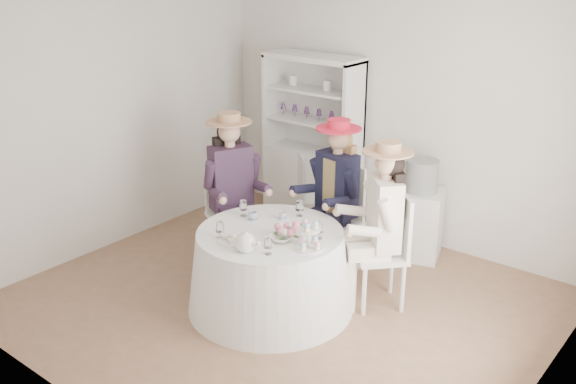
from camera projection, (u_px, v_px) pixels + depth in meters
The scene contains 22 objects.
ground at pixel (281, 301), 5.91m from camera, with size 4.50×4.50×0.00m, color brown.
wall_back at pixel (398, 117), 6.89m from camera, with size 4.50×4.50×0.00m, color silver.
wall_front at pixel (77, 240), 3.97m from camera, with size 4.50×4.50×0.00m, color silver.
wall_left at pixel (115, 121), 6.74m from camera, with size 4.50×4.50×0.00m, color silver.
wall_right at pixel (552, 230), 4.12m from camera, with size 4.50×4.50×0.00m, color silver.
tea_table at pixel (270, 270), 5.70m from camera, with size 1.49×1.49×0.74m.
hutch at pixel (313, 163), 7.51m from camera, with size 1.28×0.75×1.95m.
side_table at pixel (418, 224), 6.68m from camera, with size 0.46×0.46×0.72m, color silver.
hatbox at pixel (422, 176), 6.50m from camera, with size 0.33×0.33×0.33m, color black.
guest_left at pixel (232, 181), 6.35m from camera, with size 0.67×0.60×1.58m.
guest_mid at pixel (335, 187), 6.23m from camera, with size 0.58×0.61×1.55m.
guest_right at pixel (381, 216), 5.57m from camera, with size 0.65×0.65×1.54m.
spare_chair at pixel (311, 193), 7.11m from camera, with size 0.56×0.56×0.95m.
teacup_a at pixel (253, 216), 5.80m from camera, with size 0.09×0.09×0.07m, color white.
teacup_b at pixel (282, 216), 5.82m from camera, with size 0.06×0.06×0.06m, color white.
teacup_c at pixel (301, 228), 5.56m from camera, with size 0.08×0.08×0.06m, color white.
flower_bowl at pixel (281, 239), 5.37m from camera, with size 0.20×0.20×0.05m, color white.
flower_arrangement at pixel (287, 229), 5.41m from camera, with size 0.18×0.18×0.07m.
table_teapot at pixel (246, 243), 5.18m from camera, with size 0.24×0.17×0.18m.
sandwich_plate at pixel (232, 239), 5.39m from camera, with size 0.25×0.25×0.06m.
cupcake_stand at pixel (309, 239), 5.23m from camera, with size 0.25×0.25×0.23m.
stemware_set at pixel (270, 224), 5.55m from camera, with size 0.91×0.88×0.15m.
Camera 1 is at (3.27, -4.00, 3.03)m, focal length 40.00 mm.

